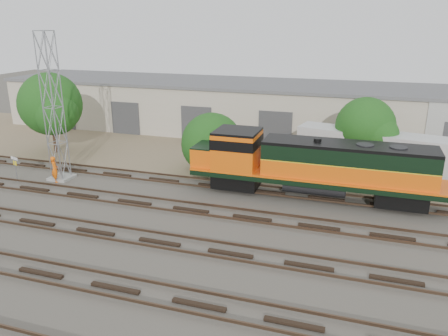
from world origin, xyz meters
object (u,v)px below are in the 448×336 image
(signal_tower, at_px, (54,111))
(semi_trailer, at_px, (381,151))
(locomotive, at_px, (311,165))
(worker, at_px, (55,169))

(signal_tower, xyz_separation_m, semi_trailer, (22.93, 7.12, -2.95))
(locomotive, bearing_deg, semi_trailer, 48.92)
(locomotive, xyz_separation_m, worker, (-18.41, -2.69, -1.34))
(signal_tower, bearing_deg, worker, -87.66)
(worker, xyz_separation_m, semi_trailer, (22.90, 7.83, 1.30))
(semi_trailer, bearing_deg, signal_tower, -150.59)
(signal_tower, bearing_deg, semi_trailer, 17.26)
(worker, height_order, semi_trailer, semi_trailer)
(locomotive, relative_size, signal_tower, 1.57)
(locomotive, relative_size, semi_trailer, 1.40)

